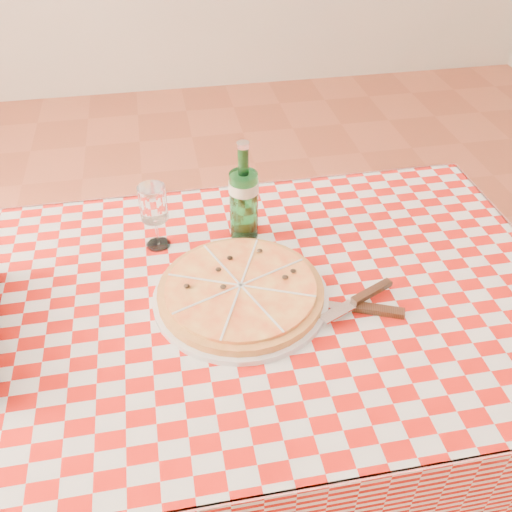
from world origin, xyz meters
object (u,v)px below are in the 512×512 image
at_px(dining_table, 269,325).
at_px(pizza_plate, 241,290).
at_px(water_bottle, 244,191).
at_px(wine_glass, 155,217).

xyz_separation_m(dining_table, pizza_plate, (-0.07, -0.01, 0.12)).
xyz_separation_m(pizza_plate, water_bottle, (0.05, 0.23, 0.10)).
bearing_deg(dining_table, wine_glass, 136.35).
height_order(dining_table, wine_glass, wine_glass).
xyz_separation_m(water_bottle, wine_glass, (-0.21, -0.00, -0.04)).
height_order(dining_table, water_bottle, water_bottle).
relative_size(dining_table, wine_glass, 7.36).
bearing_deg(water_bottle, dining_table, -85.06).
bearing_deg(wine_glass, dining_table, -43.65).
xyz_separation_m(dining_table, wine_glass, (-0.23, 0.22, 0.18)).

